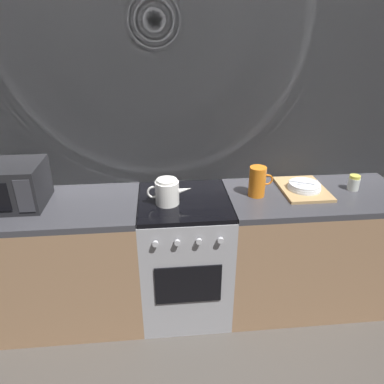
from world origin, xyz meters
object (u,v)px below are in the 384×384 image
spice_jar (354,183)px  microwave (5,185)px  pitcher (257,181)px  dish_pile (303,188)px  stove_unit (185,256)px  kettle (167,192)px

spice_jar → microwave: bearing=-179.9°
pitcher → dish_pile: pitcher is taller
stove_unit → kettle: 0.54m
spice_jar → kettle: bearing=-176.3°
stove_unit → pitcher: 0.73m
kettle → microwave: bearing=175.5°
stove_unit → spice_jar: size_ratio=8.57×
microwave → spice_jar: (2.27, 0.00, -0.08)m
dish_pile → spice_jar: bearing=-2.0°
stove_unit → spice_jar: spice_jar is taller
pitcher → microwave: bearing=179.3°
stove_unit → microwave: (-1.10, 0.03, 0.59)m
stove_unit → kettle: kettle is taller
stove_unit → pitcher: bearing=1.7°
pitcher → spice_jar: bearing=2.0°
pitcher → kettle: bearing=-174.3°
spice_jar → stove_unit: bearing=-178.1°
dish_pile → spice_jar: 0.35m
microwave → spice_jar: bearing=0.1°
microwave → dish_pile: microwave is taller
dish_pile → spice_jar: (0.35, -0.01, 0.03)m
pitcher → dish_pile: (0.34, 0.04, -0.08)m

